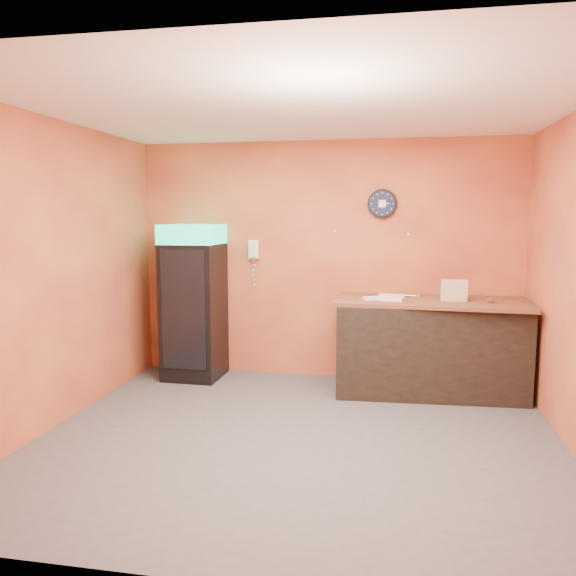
# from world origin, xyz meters

# --- Properties ---
(floor) EXTENTS (4.50, 4.50, 0.00)m
(floor) POSITION_xyz_m (0.00, 0.00, 0.00)
(floor) COLOR #47474C
(floor) RESTS_ON ground
(back_wall) EXTENTS (4.50, 0.02, 2.80)m
(back_wall) POSITION_xyz_m (0.00, 2.00, 1.40)
(back_wall) COLOR orange
(back_wall) RESTS_ON floor
(left_wall) EXTENTS (0.02, 4.00, 2.80)m
(left_wall) POSITION_xyz_m (-2.25, 0.00, 1.40)
(left_wall) COLOR orange
(left_wall) RESTS_ON floor
(ceiling) EXTENTS (4.50, 4.00, 0.02)m
(ceiling) POSITION_xyz_m (0.00, 0.00, 2.80)
(ceiling) COLOR white
(ceiling) RESTS_ON back_wall
(beverage_cooler) EXTENTS (0.66, 0.67, 1.83)m
(beverage_cooler) POSITION_xyz_m (-1.53, 1.61, 0.89)
(beverage_cooler) COLOR black
(beverage_cooler) RESTS_ON floor
(prep_counter) EXTENTS (2.01, 0.97, 0.99)m
(prep_counter) POSITION_xyz_m (1.19, 1.56, 0.49)
(prep_counter) COLOR black
(prep_counter) RESTS_ON floor
(wall_clock) EXTENTS (0.34, 0.06, 0.34)m
(wall_clock) POSITION_xyz_m (0.64, 1.97, 2.07)
(wall_clock) COLOR black
(wall_clock) RESTS_ON back_wall
(wall_phone) EXTENTS (0.12, 0.11, 0.22)m
(wall_phone) POSITION_xyz_m (-0.87, 1.95, 1.53)
(wall_phone) COLOR white
(wall_phone) RESTS_ON back_wall
(butcher_paper) EXTENTS (2.10, 1.07, 0.04)m
(butcher_paper) POSITION_xyz_m (1.19, 1.56, 1.01)
(butcher_paper) COLOR brown
(butcher_paper) RESTS_ON prep_counter
(sub_roll_stack) EXTENTS (0.27, 0.11, 0.23)m
(sub_roll_stack) POSITION_xyz_m (1.42, 1.50, 1.14)
(sub_roll_stack) COLOR beige
(sub_roll_stack) RESTS_ON butcher_paper
(wrapped_sandwich_left) EXTENTS (0.26, 0.19, 0.04)m
(wrapped_sandwich_left) POSITION_xyz_m (0.60, 1.43, 1.05)
(wrapped_sandwich_left) COLOR silver
(wrapped_sandwich_left) RESTS_ON butcher_paper
(wrapped_sandwich_mid) EXTENTS (0.27, 0.16, 0.04)m
(wrapped_sandwich_mid) POSITION_xyz_m (0.77, 1.38, 1.05)
(wrapped_sandwich_mid) COLOR silver
(wrapped_sandwich_mid) RESTS_ON butcher_paper
(wrapped_sandwich_right) EXTENTS (0.28, 0.12, 0.04)m
(wrapped_sandwich_right) POSITION_xyz_m (0.78, 1.61, 1.05)
(wrapped_sandwich_right) COLOR silver
(wrapped_sandwich_right) RESTS_ON butcher_paper
(kitchen_tool) EXTENTS (0.06, 0.06, 0.06)m
(kitchen_tool) POSITION_xyz_m (1.08, 1.75, 1.06)
(kitchen_tool) COLOR silver
(kitchen_tool) RESTS_ON butcher_paper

